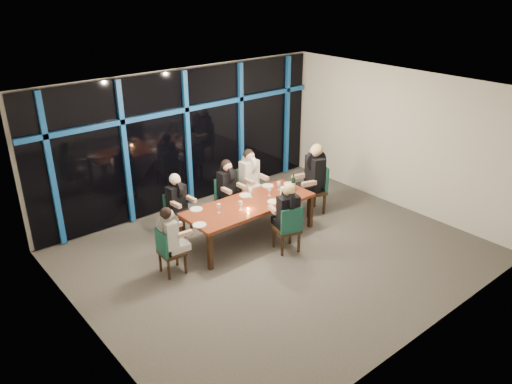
% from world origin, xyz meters
% --- Properties ---
extents(room, '(7.04, 7.00, 3.02)m').
position_xyz_m(room, '(0.00, 0.00, 2.02)').
color(room, '#56524C').
rests_on(room, ground).
extents(window_wall, '(6.86, 0.43, 2.94)m').
position_xyz_m(window_wall, '(0.01, 2.93, 1.55)').
color(window_wall, black).
rests_on(window_wall, ground).
extents(dining_table, '(2.60, 1.00, 0.75)m').
position_xyz_m(dining_table, '(0.00, 0.80, 0.68)').
color(dining_table, maroon).
rests_on(dining_table, ground).
extents(chair_far_left, '(0.45, 0.45, 0.88)m').
position_xyz_m(chair_far_left, '(-1.00, 1.85, 0.49)').
color(chair_far_left, black).
rests_on(chair_far_left, ground).
extents(chair_far_mid, '(0.42, 0.42, 0.91)m').
position_xyz_m(chair_far_mid, '(0.16, 1.76, 0.51)').
color(chair_far_mid, black).
rests_on(chair_far_mid, ground).
extents(chair_far_right, '(0.44, 0.44, 0.95)m').
position_xyz_m(chair_far_right, '(0.81, 1.84, 0.53)').
color(chair_far_right, black).
rests_on(chair_far_right, ground).
extents(chair_end_left, '(0.42, 0.42, 0.86)m').
position_xyz_m(chair_end_left, '(-1.87, 0.69, 0.48)').
color(chair_end_left, black).
rests_on(chair_end_left, ground).
extents(chair_end_right, '(0.60, 0.60, 1.05)m').
position_xyz_m(chair_end_right, '(1.84, 0.80, 0.59)').
color(chair_end_right, black).
rests_on(chair_end_right, ground).
extents(chair_near_mid, '(0.53, 0.53, 0.93)m').
position_xyz_m(chair_near_mid, '(0.22, -0.08, 0.52)').
color(chair_near_mid, black).
rests_on(chair_near_mid, ground).
extents(diner_far_left, '(0.46, 0.57, 0.86)m').
position_xyz_m(diner_far_left, '(-0.99, 1.77, 0.84)').
color(diner_far_left, black).
rests_on(diner_far_left, ground).
extents(diner_far_mid, '(0.45, 0.56, 0.88)m').
position_xyz_m(diner_far_mid, '(0.16, 1.68, 0.87)').
color(diner_far_mid, black).
rests_on(diner_far_mid, ground).
extents(diner_far_right, '(0.47, 0.59, 0.92)m').
position_xyz_m(diner_far_right, '(0.81, 1.76, 0.91)').
color(diner_far_right, silver).
rests_on(diner_far_right, ground).
extents(diner_end_left, '(0.55, 0.44, 0.84)m').
position_xyz_m(diner_end_left, '(-1.80, 0.69, 0.83)').
color(diner_end_left, black).
rests_on(diner_end_left, ground).
extents(diner_end_right, '(0.71, 0.61, 1.03)m').
position_xyz_m(diner_end_right, '(1.76, 0.83, 1.00)').
color(diner_end_right, black).
rests_on(diner_end_right, ground).
extents(diner_near_mid, '(0.54, 0.63, 0.91)m').
position_xyz_m(diner_near_mid, '(0.24, -0.00, 0.89)').
color(diner_near_mid, black).
rests_on(diner_near_mid, ground).
extents(plate_far_left, '(0.24, 0.24, 0.01)m').
position_xyz_m(plate_far_left, '(-0.94, 1.21, 0.76)').
color(plate_far_left, white).
rests_on(plate_far_left, dining_table).
extents(plate_far_mid, '(0.24, 0.24, 0.01)m').
position_xyz_m(plate_far_mid, '(0.16, 1.12, 0.76)').
color(plate_far_mid, white).
rests_on(plate_far_mid, dining_table).
extents(plate_far_right, '(0.24, 0.24, 0.01)m').
position_xyz_m(plate_far_right, '(0.81, 1.19, 0.76)').
color(plate_far_right, white).
rests_on(plate_far_right, dining_table).
extents(plate_end_left, '(0.24, 0.24, 0.01)m').
position_xyz_m(plate_end_left, '(-1.24, 0.65, 0.76)').
color(plate_end_left, white).
rests_on(plate_end_left, dining_table).
extents(plate_end_right, '(0.24, 0.24, 0.01)m').
position_xyz_m(plate_end_right, '(1.21, 0.97, 0.76)').
color(plate_end_right, white).
rests_on(plate_end_right, dining_table).
extents(plate_near_mid, '(0.24, 0.24, 0.01)m').
position_xyz_m(plate_near_mid, '(0.39, 0.54, 0.76)').
color(plate_near_mid, white).
rests_on(plate_near_mid, dining_table).
extents(wine_bottle, '(0.08, 0.08, 0.36)m').
position_xyz_m(wine_bottle, '(1.06, 0.71, 0.89)').
color(wine_bottle, black).
rests_on(wine_bottle, dining_table).
extents(water_pitcher, '(0.13, 0.11, 0.20)m').
position_xyz_m(water_pitcher, '(0.69, 0.61, 0.85)').
color(water_pitcher, silver).
rests_on(water_pitcher, dining_table).
extents(tea_light, '(0.05, 0.05, 0.03)m').
position_xyz_m(tea_light, '(-0.19, 0.59, 0.76)').
color(tea_light, '#FFA84C').
rests_on(tea_light, dining_table).
extents(wine_glass_a, '(0.07, 0.07, 0.18)m').
position_xyz_m(wine_glass_a, '(-0.31, 0.68, 0.88)').
color(wine_glass_a, silver).
rests_on(wine_glass_a, dining_table).
extents(wine_glass_b, '(0.07, 0.07, 0.18)m').
position_xyz_m(wine_glass_b, '(0.19, 0.99, 0.88)').
color(wine_glass_b, silver).
rests_on(wine_glass_b, dining_table).
extents(wine_glass_c, '(0.07, 0.07, 0.19)m').
position_xyz_m(wine_glass_c, '(0.52, 0.82, 0.89)').
color(wine_glass_c, white).
rests_on(wine_glass_c, dining_table).
extents(wine_glass_d, '(0.07, 0.07, 0.18)m').
position_xyz_m(wine_glass_d, '(-0.69, 0.84, 0.88)').
color(wine_glass_d, silver).
rests_on(wine_glass_d, dining_table).
extents(wine_glass_e, '(0.07, 0.07, 0.18)m').
position_xyz_m(wine_glass_e, '(0.85, 0.90, 0.88)').
color(wine_glass_e, silver).
rests_on(wine_glass_e, dining_table).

